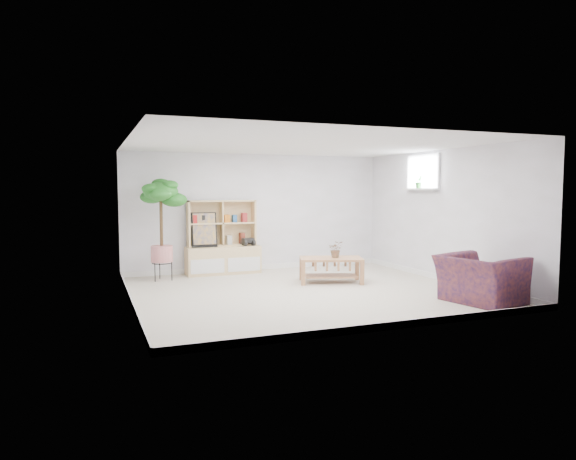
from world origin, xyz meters
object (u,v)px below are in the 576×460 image
object	(u,v)px
armchair	(481,276)
storage_unit	(223,237)
coffee_table	(331,270)
floor_tree	(161,230)

from	to	relation	value
armchair	storage_unit	bearing A→B (deg)	24.09
armchair	coffee_table	bearing A→B (deg)	17.96
floor_tree	armchair	world-z (taller)	floor_tree
coffee_table	armchair	world-z (taller)	armchair
storage_unit	floor_tree	bearing A→B (deg)	-165.11
storage_unit	coffee_table	xyz separation A→B (m)	(1.57, -1.66, -0.50)
armchair	floor_tree	bearing A→B (deg)	36.59
storage_unit	coffee_table	size ratio (longest dim) A/B	1.32
storage_unit	coffee_table	bearing A→B (deg)	-46.54
storage_unit	armchair	size ratio (longest dim) A/B	1.35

